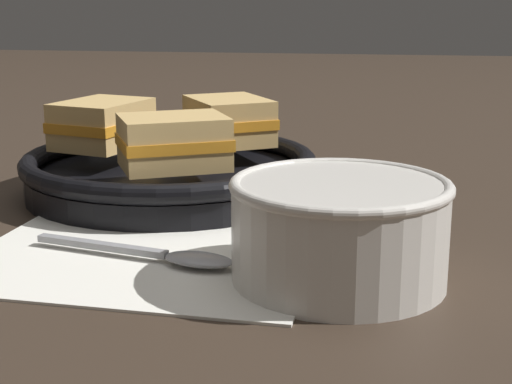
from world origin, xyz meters
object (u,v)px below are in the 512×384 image
Objects in this scene: sandwich_near_right at (229,121)px; sandwich_far_left at (102,124)px; soup_bowl at (340,224)px; sandwich_near_left at (174,142)px; skillet at (169,172)px; spoon at (171,256)px.

sandwich_far_left is (-0.12, -0.04, 0.00)m from sandwich_near_right.
sandwich_near_left is at bearing 136.41° from soup_bowl.
sandwich_near_left is at bearing -70.56° from skillet.
sandwich_near_left is at bearing 116.76° from spoon.
sandwich_near_left reaches higher than skillet.
spoon is 0.27m from sandwich_near_right.
sandwich_near_right is at bearing 78.97° from sandwich_near_left.
spoon is 0.26m from sandwich_far_left.
sandwich_near_right is at bearing 104.93° from spoon.
sandwich_far_left is at bearing -161.03° from sandwich_near_right.
spoon is at bearing -87.94° from sandwich_near_right.
sandwich_far_left reaches higher than spoon.
soup_bowl is 0.92× the size of spoon.
soup_bowl is 0.34m from sandwich_far_left.
sandwich_near_right is 1.08× the size of sandwich_far_left.
skillet is 0.09m from sandwich_near_left.
sandwich_near_right is at bearing 115.61° from soup_bowl.
sandwich_far_left is at bearing 170.14° from skillet.
sandwich_far_left is (-0.07, 0.01, 0.04)m from skillet.
sandwich_far_left is at bearing 133.40° from spoon.
sandwich_near_right and sandwich_far_left have the same top height.
soup_bowl is at bearing -43.59° from sandwich_near_left.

